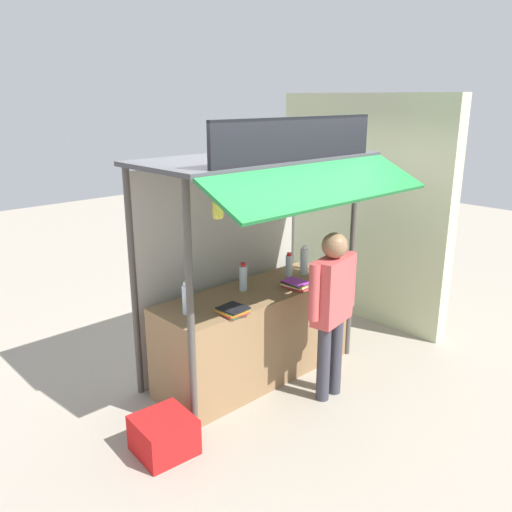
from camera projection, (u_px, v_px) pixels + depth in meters
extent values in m
plane|color=#9E9384|center=(256.00, 374.00, 5.33)|extent=(20.00, 20.00, 0.00)
cube|color=olive|center=(256.00, 333.00, 5.20)|extent=(2.05, 0.70, 0.89)
cylinder|color=#4C4742|center=(191.00, 313.00, 4.11)|extent=(0.06, 0.06, 2.13)
cylinder|color=#4C4742|center=(352.00, 260.00, 5.45)|extent=(0.06, 0.06, 2.13)
cylinder|color=#4C4742|center=(134.00, 286.00, 4.70)|extent=(0.06, 0.06, 2.13)
cylinder|color=#4C4742|center=(292.00, 244.00, 6.04)|extent=(0.06, 0.06, 2.13)
cube|color=#B7B2A8|center=(223.00, 264.00, 5.38)|extent=(2.01, 0.04, 2.08)
cube|color=#3F3F44|center=(258.00, 158.00, 4.69)|extent=(2.25, 1.05, 0.04)
cube|color=#1E7A38|center=(325.00, 184.00, 4.19)|extent=(2.21, 0.51, 0.26)
cube|color=black|center=(298.00, 139.00, 4.30)|extent=(1.85, 0.04, 0.35)
cylinder|color=#59544C|center=(293.00, 175.00, 4.42)|extent=(1.95, 0.02, 0.02)
cylinder|color=silver|center=(289.00, 266.00, 5.46)|extent=(0.07, 0.07, 0.22)
cylinder|color=red|center=(289.00, 254.00, 5.42)|extent=(0.05, 0.05, 0.03)
cylinder|color=silver|center=(243.00, 278.00, 5.06)|extent=(0.08, 0.08, 0.24)
cylinder|color=red|center=(243.00, 264.00, 5.02)|extent=(0.05, 0.05, 0.03)
cylinder|color=silver|center=(304.00, 262.00, 5.52)|extent=(0.09, 0.09, 0.27)
cylinder|color=white|center=(305.00, 248.00, 5.48)|extent=(0.06, 0.06, 0.04)
cylinder|color=silver|center=(187.00, 300.00, 4.51)|extent=(0.08, 0.08, 0.25)
cylinder|color=white|center=(186.00, 284.00, 4.47)|extent=(0.05, 0.05, 0.03)
cube|color=red|center=(296.00, 287.00, 5.16)|extent=(0.19, 0.26, 0.01)
cube|color=red|center=(296.00, 287.00, 5.15)|extent=(0.17, 0.25, 0.01)
cube|color=white|center=(295.00, 285.00, 5.16)|extent=(0.19, 0.26, 0.01)
cube|color=yellow|center=(295.00, 284.00, 5.16)|extent=(0.19, 0.26, 0.01)
cube|color=black|center=(295.00, 283.00, 5.15)|extent=(0.17, 0.25, 0.01)
cube|color=green|center=(296.00, 282.00, 5.15)|extent=(0.18, 0.25, 0.01)
cube|color=purple|center=(296.00, 282.00, 5.13)|extent=(0.17, 0.25, 0.01)
cube|color=green|center=(233.00, 312.00, 4.56)|extent=(0.22, 0.23, 0.01)
cube|color=red|center=(233.00, 312.00, 4.54)|extent=(0.24, 0.24, 0.01)
cube|color=orange|center=(232.00, 311.00, 4.53)|extent=(0.22, 0.22, 0.01)
cube|color=green|center=(233.00, 309.00, 4.54)|extent=(0.22, 0.23, 0.01)
cube|color=black|center=(233.00, 308.00, 4.53)|extent=(0.23, 0.24, 0.01)
cylinder|color=#332D23|center=(354.00, 172.00, 5.00)|extent=(0.01, 0.01, 0.09)
cylinder|color=olive|center=(354.00, 179.00, 5.02)|extent=(0.04, 0.04, 0.04)
ellipsoid|color=yellow|center=(355.00, 187.00, 5.06)|extent=(0.04, 0.09, 0.16)
ellipsoid|color=yellow|center=(353.00, 187.00, 5.07)|extent=(0.07, 0.08, 0.17)
ellipsoid|color=yellow|center=(352.00, 188.00, 5.06)|extent=(0.07, 0.04, 0.17)
ellipsoid|color=yellow|center=(351.00, 188.00, 5.05)|extent=(0.07, 0.05, 0.17)
ellipsoid|color=yellow|center=(351.00, 188.00, 5.03)|extent=(0.05, 0.08, 0.17)
ellipsoid|color=yellow|center=(352.00, 188.00, 5.03)|extent=(0.04, 0.07, 0.17)
ellipsoid|color=yellow|center=(354.00, 188.00, 5.02)|extent=(0.08, 0.06, 0.17)
ellipsoid|color=yellow|center=(355.00, 188.00, 5.03)|extent=(0.07, 0.04, 0.17)
ellipsoid|color=yellow|center=(356.00, 188.00, 5.04)|extent=(0.07, 0.07, 0.17)
cylinder|color=#332D23|center=(302.00, 181.00, 4.52)|extent=(0.01, 0.01, 0.10)
cylinder|color=olive|center=(302.00, 189.00, 4.54)|extent=(0.04, 0.04, 0.04)
ellipsoid|color=olive|center=(303.00, 198.00, 4.57)|extent=(0.03, 0.07, 0.15)
ellipsoid|color=olive|center=(300.00, 198.00, 4.58)|extent=(0.07, 0.04, 0.15)
ellipsoid|color=olive|center=(298.00, 198.00, 4.55)|extent=(0.06, 0.08, 0.15)
ellipsoid|color=olive|center=(301.00, 198.00, 4.54)|extent=(0.06, 0.07, 0.15)
ellipsoid|color=olive|center=(304.00, 198.00, 4.55)|extent=(0.08, 0.04, 0.15)
cylinder|color=#332D23|center=(217.00, 192.00, 3.90)|extent=(0.01, 0.01, 0.06)
cylinder|color=olive|center=(217.00, 199.00, 3.92)|extent=(0.04, 0.04, 0.04)
ellipsoid|color=yellow|center=(220.00, 209.00, 3.96)|extent=(0.04, 0.09, 0.15)
ellipsoid|color=yellow|center=(218.00, 209.00, 3.96)|extent=(0.07, 0.07, 0.16)
ellipsoid|color=yellow|center=(216.00, 209.00, 3.96)|extent=(0.08, 0.05, 0.16)
ellipsoid|color=yellow|center=(215.00, 209.00, 3.95)|extent=(0.07, 0.06, 0.16)
ellipsoid|color=yellow|center=(216.00, 210.00, 3.94)|extent=(0.05, 0.07, 0.16)
ellipsoid|color=yellow|center=(216.00, 210.00, 3.92)|extent=(0.06, 0.08, 0.16)
ellipsoid|color=yellow|center=(218.00, 210.00, 3.92)|extent=(0.08, 0.06, 0.16)
ellipsoid|color=yellow|center=(220.00, 210.00, 3.93)|extent=(0.09, 0.05, 0.15)
ellipsoid|color=yellow|center=(221.00, 209.00, 3.94)|extent=(0.07, 0.08, 0.16)
cylinder|color=#332D23|center=(259.00, 188.00, 4.19)|extent=(0.01, 0.01, 0.10)
cylinder|color=olive|center=(259.00, 197.00, 4.21)|extent=(0.04, 0.04, 0.04)
ellipsoid|color=#DEC843|center=(262.00, 206.00, 4.25)|extent=(0.04, 0.08, 0.14)
ellipsoid|color=#DEC843|center=(258.00, 205.00, 4.26)|extent=(0.08, 0.06, 0.15)
ellipsoid|color=#DEC843|center=(257.00, 206.00, 4.24)|extent=(0.06, 0.05, 0.15)
ellipsoid|color=#DEC843|center=(257.00, 206.00, 4.21)|extent=(0.04, 0.08, 0.14)
ellipsoid|color=#DEC843|center=(260.00, 207.00, 4.22)|extent=(0.06, 0.05, 0.15)
ellipsoid|color=#DEC843|center=(262.00, 206.00, 4.23)|extent=(0.07, 0.06, 0.15)
cylinder|color=#383842|center=(323.00, 362.00, 4.78)|extent=(0.12, 0.12, 0.75)
cylinder|color=#383842|center=(335.00, 356.00, 4.89)|extent=(0.12, 0.12, 0.75)
cube|color=#CC4C4C|center=(333.00, 290.00, 4.64)|extent=(0.47, 0.27, 0.59)
cylinder|color=#CC4C4C|center=(314.00, 292.00, 4.47)|extent=(0.10, 0.10, 0.50)
cylinder|color=#CC4C4C|center=(350.00, 279.00, 4.79)|extent=(0.10, 0.10, 0.50)
sphere|color=#936B4C|center=(335.00, 245.00, 4.52)|extent=(0.22, 0.22, 0.22)
cube|color=red|center=(164.00, 435.00, 4.12)|extent=(0.46, 0.46, 0.30)
cube|color=beige|center=(361.00, 209.00, 6.48)|extent=(0.20, 2.40, 2.72)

